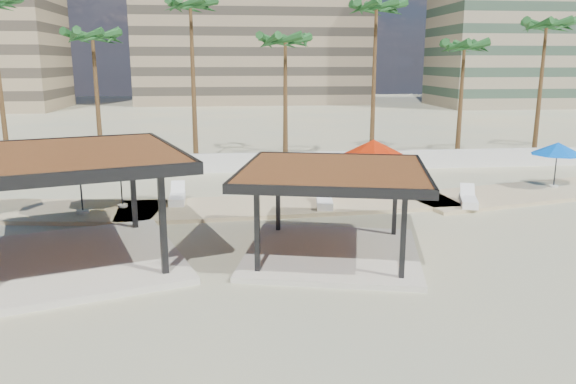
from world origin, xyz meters
The scene contains 20 objects.
ground centered at (0.00, 0.00, 0.00)m, with size 200.00×200.00×0.00m, color #C7B684.
promenade centered at (2.00, 7.67, 0.06)m, with size 44.45×7.97×0.24m.
boundary_wall centered at (0.00, 16.00, 0.60)m, with size 56.00×0.30×1.20m, color silver.
building_mid centered at (4.00, 78.00, 14.27)m, with size 38.00×16.00×30.40m.
pavilion_central centered at (2.71, -0.03, 1.92)m, with size 7.66×7.66×3.22m.
pavilion_west centered at (-6.50, 0.10, 2.33)m, with size 9.69×9.69×3.90m.
umbrella_b centered at (-5.86, 7.24, 2.20)m, with size 3.47×3.47×2.35m.
umbrella_c centered at (6.59, 9.20, 2.50)m, with size 3.59×3.59×2.71m.
umbrella_d centered at (16.56, 8.95, 2.28)m, with size 2.94×2.94×2.44m.
umbrella_f centered at (-7.43, 6.28, 2.60)m, with size 3.79×3.79×2.82m.
lounger_a centered at (-3.38, 7.91, 0.38)m, with size 0.78×2.21×0.83m.
lounger_b centered at (3.56, 6.41, 0.38)m, with size 0.98×2.25×0.82m.
lounger_c centered at (5.85, 8.69, 0.38)m, with size 0.75×2.23×0.84m.
lounger_d centered at (10.39, 5.85, 0.38)m, with size 1.34×2.27×0.82m.
palm_c centered at (-9.00, 18.10, 8.01)m, with size 3.00×3.00×9.17m.
palm_d centered at (-3.00, 18.90, 9.84)m, with size 3.00×3.00×11.13m.
palm_e centered at (3.00, 18.40, 7.80)m, with size 3.00×3.00×8.94m.
palm_f centered at (9.00, 18.60, 9.80)m, with size 3.00×3.00×11.09m.
palm_g centered at (15.00, 18.20, 7.51)m, with size 3.00×3.00×8.64m.
palm_h centered at (21.00, 18.80, 8.86)m, with size 3.00×3.00×10.07m.
Camera 1 is at (-0.98, -18.84, 6.78)m, focal length 35.00 mm.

